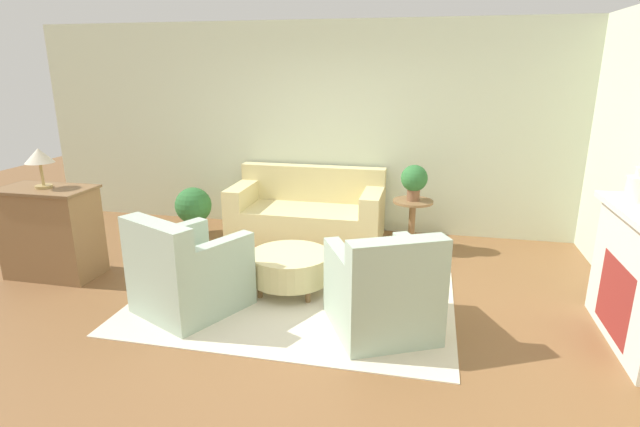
{
  "coord_description": "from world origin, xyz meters",
  "views": [
    {
      "loc": [
        1.22,
        -4.29,
        2.22
      ],
      "look_at": [
        0.15,
        0.55,
        0.75
      ],
      "focal_mm": 28.0,
      "sensor_mm": 36.0,
      "label": 1
    }
  ],
  "objects": [
    {
      "name": "ground_plane",
      "position": [
        0.0,
        0.0,
        0.0
      ],
      "size": [
        16.0,
        16.0,
        0.0
      ],
      "primitive_type": "plane",
      "color": "brown"
    },
    {
      "name": "wall_back",
      "position": [
        0.0,
        2.46,
        1.4
      ],
      "size": [
        8.81,
        0.12,
        2.8
      ],
      "color": "beige",
      "rests_on": "ground_plane"
    },
    {
      "name": "rug",
      "position": [
        0.0,
        0.0,
        0.01
      ],
      "size": [
        3.08,
        2.07,
        0.01
      ],
      "color": "beige",
      "rests_on": "ground_plane"
    },
    {
      "name": "couch",
      "position": [
        -0.33,
        1.94,
        0.33
      ],
      "size": [
        2.0,
        0.94,
        0.91
      ],
      "color": "beige",
      "rests_on": "ground_plane"
    },
    {
      "name": "armchair_left",
      "position": [
        -0.91,
        -0.39,
        0.36
      ],
      "size": [
        1.11,
        1.14,
        0.93
      ],
      "color": "#9EB29E",
      "rests_on": "rug"
    },
    {
      "name": "armchair_right",
      "position": [
        0.91,
        -0.39,
        0.36
      ],
      "size": [
        1.11,
        1.14,
        0.93
      ],
      "color": "#9EB29E",
      "rests_on": "rug"
    },
    {
      "name": "ottoman_table",
      "position": [
        -0.09,
        0.24,
        0.27
      ],
      "size": [
        0.82,
        0.82,
        0.39
      ],
      "color": "beige",
      "rests_on": "rug"
    },
    {
      "name": "side_table",
      "position": [
        1.06,
        1.75,
        0.43
      ],
      "size": [
        0.49,
        0.49,
        0.63
      ],
      "color": "olive",
      "rests_on": "ground_plane"
    },
    {
      "name": "dresser",
      "position": [
        -2.72,
        0.07,
        0.51
      ],
      "size": [
        0.99,
        0.55,
        0.99
      ],
      "color": "olive",
      "rests_on": "ground_plane"
    },
    {
      "name": "vase_mantel_near",
      "position": [
        2.93,
        0.23,
        1.24
      ],
      "size": [
        0.19,
        0.19,
        0.29
      ],
      "color": "silver",
      "rests_on": "fireplace"
    },
    {
      "name": "potted_plant_on_side_table",
      "position": [
        1.06,
        1.75,
        0.89
      ],
      "size": [
        0.32,
        0.32,
        0.44
      ],
      "color": "brown",
      "rests_on": "side_table"
    },
    {
      "name": "potted_plant_floor",
      "position": [
        -1.85,
        1.67,
        0.37
      ],
      "size": [
        0.49,
        0.49,
        0.66
      ],
      "color": "brown",
      "rests_on": "ground_plane"
    },
    {
      "name": "table_lamp",
      "position": [
        -2.72,
        0.07,
        1.31
      ],
      "size": [
        0.29,
        0.29,
        0.42
      ],
      "color": "tan",
      "rests_on": "dresser"
    }
  ]
}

